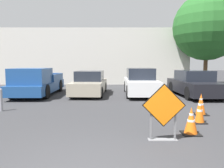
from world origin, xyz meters
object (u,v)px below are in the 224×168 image
object	(u,v)px
traffic_cone_nearest	(191,121)
traffic_cone_second	(199,111)
bollard_nearest	(1,99)
parked_car_second	(140,83)
pickup_truck	(36,83)
parked_car_nearest	(89,84)
parked_car_third	(194,84)
traffic_cone_third	(201,104)
road_closed_sign	(163,110)

from	to	relation	value
traffic_cone_nearest	traffic_cone_second	distance (m)	1.30
bollard_nearest	parked_car_second	bearing A→B (deg)	36.93
pickup_truck	parked_car_nearest	world-z (taller)	pickup_truck
parked_car_nearest	parked_car_third	xyz separation A→B (m)	(6.09, -0.65, 0.03)
parked_car_third	parked_car_nearest	bearing A→B (deg)	-7.32
traffic_cone_third	parked_car_nearest	xyz separation A→B (m)	(-4.60, 5.32, 0.27)
road_closed_sign	parked_car_second	size ratio (longest dim) A/B	0.30
parked_car_third	pickup_truck	bearing A→B (deg)	-1.91
parked_car_second	parked_car_third	world-z (taller)	parked_car_second
road_closed_sign	traffic_cone_third	bearing A→B (deg)	53.46
traffic_cone_nearest	bollard_nearest	distance (m)	7.04
traffic_cone_third	bollard_nearest	bearing A→B (deg)	175.38
parked_car_third	bollard_nearest	world-z (taller)	parked_car_third
traffic_cone_nearest	road_closed_sign	bearing A→B (deg)	-149.66
pickup_truck	parked_car_second	size ratio (longest dim) A/B	1.11
road_closed_sign	traffic_cone_second	distance (m)	2.24
road_closed_sign	traffic_cone_third	size ratio (longest dim) A/B	1.79
traffic_cone_third	bollard_nearest	size ratio (longest dim) A/B	0.87
traffic_cone_second	parked_car_third	distance (m)	6.10
parked_car_second	parked_car_nearest	bearing A→B (deg)	-1.94
road_closed_sign	traffic_cone_second	world-z (taller)	road_closed_sign
road_closed_sign	traffic_cone_second	bearing A→B (deg)	46.49
road_closed_sign	parked_car_second	xyz separation A→B (m)	(0.45, 7.87, -0.02)
traffic_cone_second	parked_car_nearest	world-z (taller)	parked_car_nearest
traffic_cone_third	parked_car_third	size ratio (longest dim) A/B	0.17
road_closed_sign	bollard_nearest	distance (m)	6.51
parked_car_second	bollard_nearest	size ratio (longest dim) A/B	5.21
traffic_cone_third	pickup_truck	world-z (taller)	pickup_truck
road_closed_sign	parked_car_second	bearing A→B (deg)	86.70
parked_car_nearest	road_closed_sign	bearing A→B (deg)	110.40
traffic_cone_nearest	pickup_truck	xyz separation A→B (m)	(-6.49, 6.98, 0.38)
pickup_truck	bollard_nearest	size ratio (longest dim) A/B	5.78
pickup_truck	bollard_nearest	distance (m)	4.17
bollard_nearest	road_closed_sign	bearing A→B (deg)	-30.67
parked_car_third	bollard_nearest	bearing A→B (deg)	22.79
traffic_cone_second	bollard_nearest	bearing A→B (deg)	166.46
pickup_truck	parked_car_third	xyz separation A→B (m)	(9.13, -0.11, -0.04)
traffic_cone_nearest	traffic_cone_second	size ratio (longest dim) A/B	0.91
pickup_truck	bollard_nearest	world-z (taller)	pickup_truck
traffic_cone_nearest	parked_car_second	size ratio (longest dim) A/B	0.16
traffic_cone_second	traffic_cone_third	distance (m)	1.20
road_closed_sign	traffic_cone_third	world-z (taller)	road_closed_sign
traffic_cone_nearest	bollard_nearest	world-z (taller)	bollard_nearest
traffic_cone_nearest	traffic_cone_second	world-z (taller)	traffic_cone_second
bollard_nearest	pickup_truck	bearing A→B (deg)	90.50
pickup_truck	parked_car_nearest	bearing A→B (deg)	-170.47
traffic_cone_nearest	pickup_truck	size ratio (longest dim) A/B	0.14
parked_car_nearest	parked_car_third	bearing A→B (deg)	176.40
parked_car_nearest	pickup_truck	bearing A→B (deg)	12.59
traffic_cone_third	parked_car_second	distance (m)	5.40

